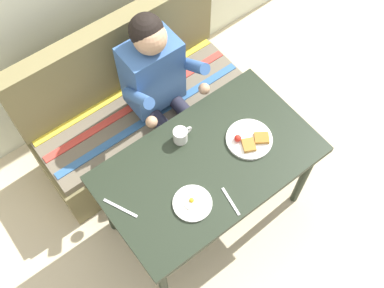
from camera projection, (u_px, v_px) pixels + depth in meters
name	position (u px, v px, depth m)	size (l,w,h in m)	color
ground_plane	(206.00, 212.00, 3.16)	(8.00, 8.00, 0.00)	beige
table	(208.00, 169.00, 2.60)	(1.20, 0.70, 0.73)	black
couch	(137.00, 110.00, 3.17)	(1.44, 0.56, 1.00)	olive
person	(159.00, 83.00, 2.77)	(0.45, 0.61, 1.21)	#385D9B
plate_breakfast	(250.00, 139.00, 2.58)	(0.26, 0.26, 0.05)	white
plate_eggs	(192.00, 203.00, 2.40)	(0.20, 0.20, 0.04)	white
coffee_mug	(181.00, 135.00, 2.56)	(0.12, 0.08, 0.09)	white
fork	(231.00, 201.00, 2.41)	(0.01, 0.17, 0.01)	silver
knife	(120.00, 208.00, 2.39)	(0.01, 0.20, 0.01)	silver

